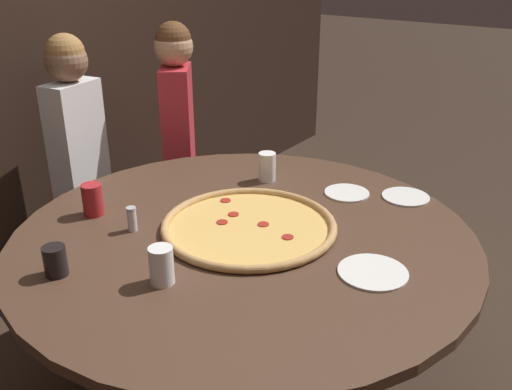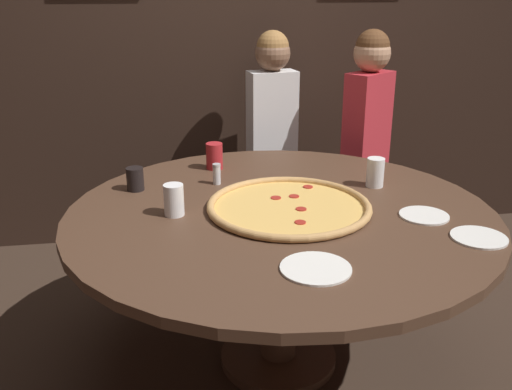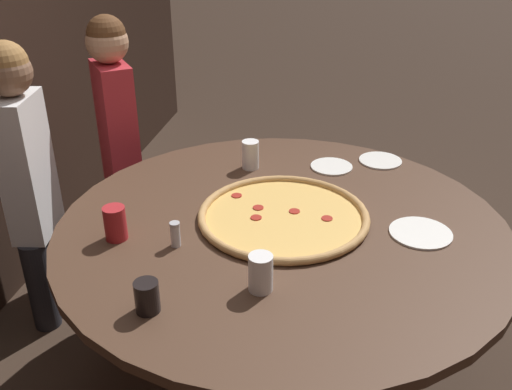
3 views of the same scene
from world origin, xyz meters
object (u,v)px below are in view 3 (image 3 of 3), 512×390
Objects in this scene: drink_cup_front_edge at (250,155)px; white_plate_near_front at (380,161)px; giant_pizza at (284,216)px; white_plate_right_side at (331,166)px; diner_far_right at (28,173)px; diner_side_right at (118,132)px; drink_cup_by_shaker at (147,297)px; dining_table at (282,247)px; white_plate_beside_cup at (421,233)px; drink_cup_near_left at (261,273)px; drink_cup_far_left at (115,223)px; condiment_shaker at (175,234)px.

white_plate_near_front is at bearing -73.36° from drink_cup_front_edge.
white_plate_right_side is at bearing -16.79° from giant_pizza.
drink_cup_front_edge is 0.10× the size of diner_far_right.
white_plate_right_side is 0.14× the size of diner_side_right.
drink_cup_by_shaker is at bearing 38.32° from diner_far_right.
dining_table is 0.77m from white_plate_near_front.
diner_far_right is at bearing 81.22° from dining_table.
white_plate_beside_cup is at bearing -92.60° from giant_pizza.
drink_cup_by_shaker is 1.06m from white_plate_beside_cup.
drink_cup_near_left reaches higher than dining_table.
drink_cup_far_left reaches higher than white_plate_right_side.
drink_cup_by_shaker reaches higher than white_plate_near_front.
white_plate_near_front is (0.88, -0.98, -0.06)m from drink_cup_far_left.
giant_pizza reaches higher than white_plate_right_side.
drink_cup_front_edge is at bearing 24.09° from dining_table.
dining_table is 0.13m from giant_pizza.
white_plate_beside_cup is (0.44, -0.54, -0.06)m from drink_cup_near_left.
drink_cup_by_shaker is (-0.63, 0.34, 0.04)m from giant_pizza.
drink_cup_front_edge reaches higher than white_plate_right_side.
drink_cup_far_left is 1.08m from white_plate_right_side.
diner_far_right is (0.78, 0.84, -0.02)m from drink_cup_by_shaker.
drink_cup_front_edge is 0.88m from white_plate_beside_cup.
dining_table is at bearing -155.91° from drink_cup_front_edge.
drink_cup_front_edge is 0.68× the size of white_plate_right_side.
diner_side_right is at bearing 55.27° from giant_pizza.
drink_cup_by_shaker reaches higher than white_plate_right_side.
white_plate_near_front is (1.09, -0.40, -0.06)m from drink_cup_near_left.
dining_table is 16.87× the size of drink_cup_by_shaker.
dining_table is at bearing 17.59° from diner_side_right.
dining_table is 0.46m from condiment_shaker.
giant_pizza is 2.88× the size of white_plate_beside_cup.
dining_table is 18.14× the size of condiment_shaker.
drink_cup_near_left is 0.09× the size of diner_far_right.
drink_cup_far_left is 0.09× the size of diner_side_right.
white_plate_right_side is at bearing 34.10° from white_plate_beside_cup.
drink_cup_front_edge is at bearing 57.62° from white_plate_beside_cup.
white_plate_right_side is 1.13m from diner_side_right.
drink_cup_near_left is 0.93m from drink_cup_front_edge.
drink_cup_front_edge is 0.39m from white_plate_right_side.
diner_side_right is at bearing 39.83° from drink_cup_near_left.
diner_far_right is at bearing 84.28° from white_plate_beside_cup.
giant_pizza is 1.17m from diner_side_right.
drink_cup_near_left is at bearing 178.01° from giant_pizza.
white_plate_near_front reaches higher than dining_table.
drink_cup_by_shaker is 1.44m from diner_side_right.
diner_side_right is at bearing 21.71° from drink_cup_far_left.
drink_cup_front_edge is 0.77m from diner_side_right.
drink_cup_far_left reaches higher than white_plate_beside_cup.
white_plate_beside_cup is at bearing -74.86° from condiment_shaker.
white_plate_near_front is at bearing 12.05° from white_plate_beside_cup.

